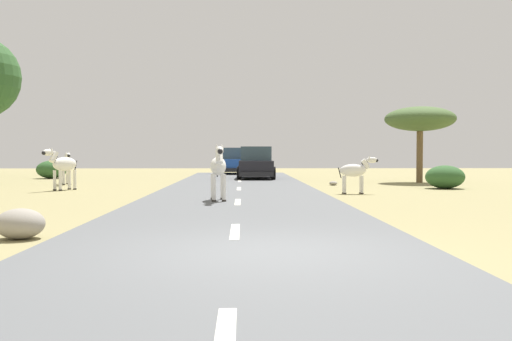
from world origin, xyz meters
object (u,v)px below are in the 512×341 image
Objects in this scene: zebra_2 at (355,171)px; rock_1 at (333,183)px; bush_3 at (445,177)px; zebra_3 at (63,165)px; bush_4 at (52,170)px; tree_1 at (420,120)px; zebra_1 at (66,165)px; car_1 at (256,164)px; rock_2 at (20,224)px; car_0 at (235,162)px; zebra_0 at (218,167)px.

zebra_2 is 3.99× the size of rock_1.
zebra_3 is at bearing -177.37° from bush_3.
bush_4 is at bearing 153.45° from bush_3.
zebra_1 is at bearing -175.17° from tree_1.
bush_3 is (-0.42, -4.62, -2.60)m from tree_1.
zebra_2 reaches higher than rock_1.
rock_1 is (10.99, 3.07, -0.90)m from zebra_3.
car_1 is 6.77m from rock_1.
rock_2 is (4.30, -16.34, -0.65)m from zebra_1.
car_0 is at bearing 109.35° from rock_1.
tree_1 is at bearing 147.28° from zebra_2.
rock_1 is at bearing -124.50° from zebra_0.
bush_4 is (-11.52, 1.26, -0.34)m from car_1.
zebra_0 is 7.61m from rock_2.
zebra_0 is 1.04× the size of bush_4.
zebra_1 is 0.91× the size of zebra_3.
tree_1 is (9.15, -10.77, 2.22)m from car_0.
zebra_1 is 0.41× the size of tree_1.
zebra_3 is at bearing 104.43° from rock_2.
zebra_1 is 4.06m from zebra_3.
rock_2 is at bearing -72.72° from bush_4.
rock_1 is (4.57, -13.01, -0.75)m from car_0.
zebra_0 is at bearing -130.80° from tree_1.
zebra_1 is at bearing -46.03° from zebra_3.
bush_3 is (15.15, 0.70, -0.52)m from zebra_3.
tree_1 is at bearing 55.12° from rock_2.
zebra_2 is at bearing 126.76° from zebra_1.
rock_1 is at bearing 178.62° from zebra_2.
tree_1 is 20.17m from bush_4.
bush_4 is 23.68m from rock_2.
zebra_0 is at bearing 88.63° from car_0.
zebra_2 is at bearing -122.01° from tree_1.
zebra_0 is at bearing 66.33° from rock_2.
zebra_3 reaches higher than bush_3.
rock_2 is at bearing -124.88° from tree_1.
rock_1 is at bearing -153.85° from tree_1.
zebra_2 is at bearing -162.71° from zebra_3.
zebra_1 is 13.45m from zebra_2.
car_1 is at bearing -101.21° from zebra_0.
zebra_2 reaches higher than bush_3.
zebra_2 is 0.33× the size of car_0.
zebra_1 is at bearing 168.81° from bush_3.
bush_3 is at bearing -26.55° from bush_4.
tree_1 is 5.32m from bush_3.
rock_1 is 17.35m from rock_2.
car_1 is at bearing -176.95° from zebra_1.
zebra_0 is 1.12× the size of bush_3.
zebra_2 is 18.74m from car_0.
zebra_2 is at bearing -149.62° from zebra_0.
zebra_1 reaches higher than rock_2.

